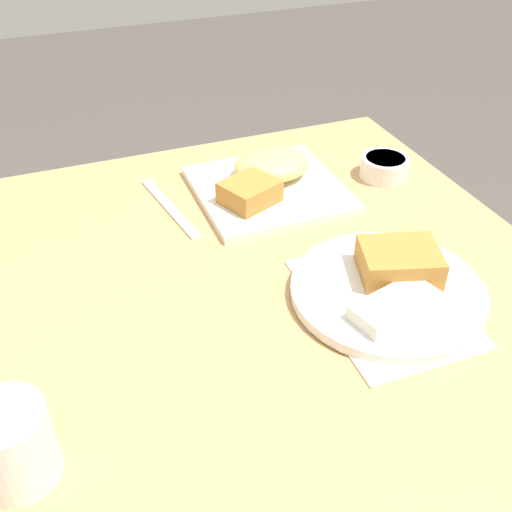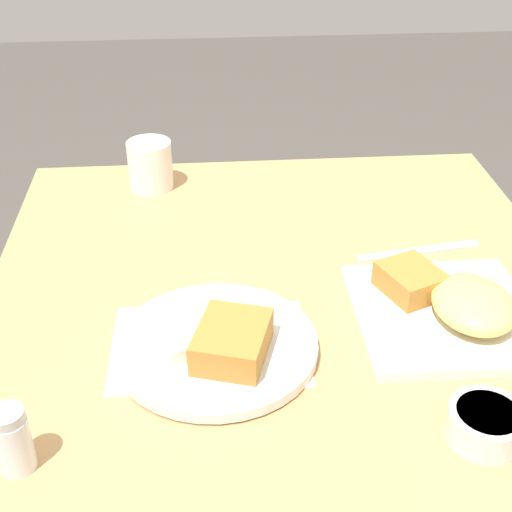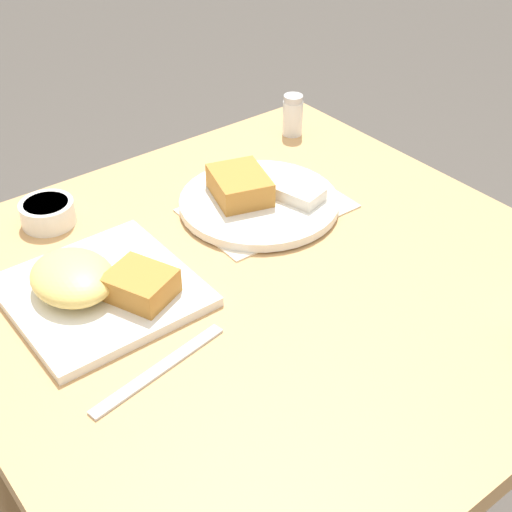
# 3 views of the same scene
# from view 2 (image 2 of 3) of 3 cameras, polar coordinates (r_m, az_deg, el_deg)

# --- Properties ---
(dining_table) EXTENTS (0.83, 0.84, 0.75)m
(dining_table) POSITION_cam_2_polar(r_m,az_deg,el_deg) (1.09, 2.09, -6.49)
(dining_table) COLOR tan
(dining_table) RESTS_ON ground_plane
(menu_card) EXTENTS (0.18, 0.25, 0.00)m
(menu_card) POSITION_cam_2_polar(r_m,az_deg,el_deg) (0.91, -3.73, -7.16)
(menu_card) COLOR beige
(menu_card) RESTS_ON dining_table
(plate_square_near) EXTENTS (0.24, 0.24, 0.06)m
(plate_square_near) POSITION_cam_2_polar(r_m,az_deg,el_deg) (0.98, 15.29, -3.88)
(plate_square_near) COLOR white
(plate_square_near) RESTS_ON dining_table
(plate_oval_far) EXTENTS (0.26, 0.26, 0.05)m
(plate_oval_far) POSITION_cam_2_polar(r_m,az_deg,el_deg) (0.89, -3.15, -6.97)
(plate_oval_far) COLOR white
(plate_oval_far) RESTS_ON menu_card
(sauce_ramekin) EXTENTS (0.08, 0.08, 0.04)m
(sauce_ramekin) POSITION_cam_2_polar(r_m,az_deg,el_deg) (0.83, 17.92, -12.64)
(sauce_ramekin) COLOR white
(sauce_ramekin) RESTS_ON dining_table
(salt_shaker) EXTENTS (0.04, 0.04, 0.08)m
(salt_shaker) POSITION_cam_2_polar(r_m,az_deg,el_deg) (0.79, -18.82, -14.01)
(salt_shaker) COLOR white
(salt_shaker) RESTS_ON dining_table
(butter_knife) EXTENTS (0.05, 0.20, 0.00)m
(butter_knife) POSITION_cam_2_polar(r_m,az_deg,el_deg) (1.12, 12.87, 0.39)
(butter_knife) COLOR silver
(butter_knife) RESTS_ON dining_table
(coffee_mug) EXTENTS (0.08, 0.08, 0.09)m
(coffee_mug) POSITION_cam_2_polar(r_m,az_deg,el_deg) (1.28, -8.46, 7.21)
(coffee_mug) COLOR white
(coffee_mug) RESTS_ON dining_table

